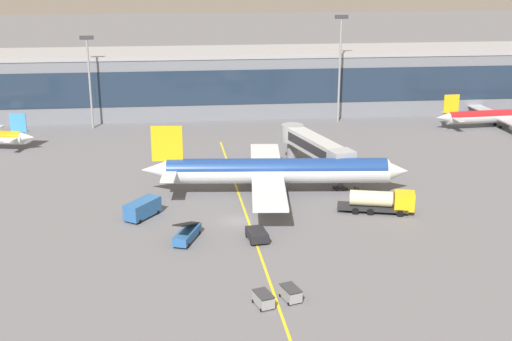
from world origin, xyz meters
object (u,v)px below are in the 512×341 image
Objects in this scene: baggage_cart_1 at (291,293)px; commuter_jet_far at (505,116)px; fuel_tanker at (381,201)px; belt_loader at (187,233)px; pushback_tug at (257,235)px; main_airliner at (275,171)px; lavatory_truck at (142,208)px; baggage_cart_0 at (263,299)px.

commuter_jet_far reaches higher than baggage_cart_1.
belt_loader reaches higher than fuel_tanker.
baggage_cart_1 reaches higher than pushback_tug.
main_airliner reaches higher than baggage_cart_1.
baggage_cart_0 is (14.06, -26.71, -0.64)m from lavatory_truck.
fuel_tanker reaches higher than lavatory_truck.
baggage_cart_0 is (-5.77, -34.83, -2.92)m from main_airliner.
baggage_cart_1 is at bearing -56.38° from lavatory_truck.
belt_loader is 2.31× the size of baggage_cart_0.
belt_loader is at bearing 122.53° from baggage_cart_1.
commuter_jet_far is (60.06, 71.85, 1.69)m from baggage_cart_0.
main_airliner is at bearing 22.25° from lavatory_truck.
baggage_cart_0 is at bearing -93.83° from pushback_tug.
baggage_cart_0 is (7.84, -18.05, -0.21)m from belt_loader.
commuter_jet_far is (67.90, 53.80, 1.48)m from belt_loader.
baggage_cart_0 is at bearing -66.52° from belt_loader.
lavatory_truck is 0.20× the size of commuter_jet_far.
commuter_jet_far reaches higher than pushback_tug.
pushback_tug is 1.36× the size of baggage_cart_1.
main_airliner reaches higher than belt_loader.
fuel_tanker is at bearing 14.48° from belt_loader.
belt_loader is at bearing -141.61° from commuter_jet_far.
belt_loader is (6.22, -8.66, -0.43)m from lavatory_truck.
pushback_tug is at bearing -6.52° from belt_loader.
fuel_tanker is at bearing -130.78° from commuter_jet_far.
pushback_tug is 17.06m from baggage_cart_0.
main_airliner is 18.61m from pushback_tug.
pushback_tug is at bearing 86.17° from baggage_cart_0.
baggage_cart_1 is at bearing -83.23° from pushback_tug.
baggage_cart_1 is (-16.76, -24.20, -0.96)m from fuel_tanker.
main_airliner is 17.13m from fuel_tanker.
lavatory_truck is (-15.20, 9.69, 0.57)m from pushback_tug.
lavatory_truck is 86.79m from commuter_jet_far.
main_airliner is at bearing 75.41° from pushback_tug.
baggage_cart_1 is at bearing -94.61° from main_airliner.
pushback_tug is at bearing -156.38° from fuel_tanker.
pushback_tug is (-18.66, -8.16, -0.90)m from fuel_tanker.
belt_loader is (-13.61, -16.77, -2.72)m from main_airliner.
pushback_tug is 0.67× the size of lavatory_truck.
baggage_cart_0 is at bearing -129.89° from commuter_jet_far.
main_airliner reaches higher than pushback_tug.
commuter_jet_far reaches higher than lavatory_truck.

